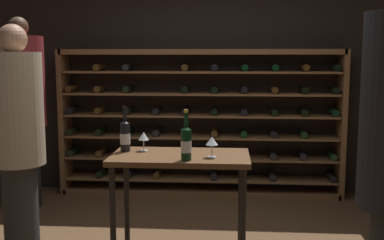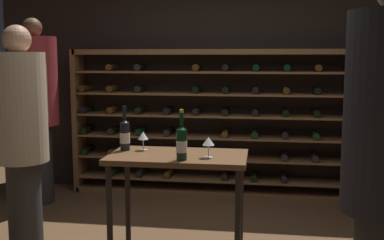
# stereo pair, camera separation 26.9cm
# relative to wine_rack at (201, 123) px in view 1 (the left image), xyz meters

# --- Properties ---
(back_wall) EXTENTS (5.48, 0.10, 2.86)m
(back_wall) POSITION_rel_wine_rack_xyz_m (0.10, 0.21, 0.58)
(back_wall) COLOR black
(back_wall) RESTS_ON ground
(wine_rack) EXTENTS (3.31, 0.32, 1.71)m
(wine_rack) POSITION_rel_wine_rack_xyz_m (0.00, 0.00, 0.00)
(wine_rack) COLOR brown
(wine_rack) RESTS_ON ground
(tasting_table) EXTENTS (1.02, 0.57, 0.90)m
(tasting_table) POSITION_rel_wine_rack_xyz_m (-0.04, -2.03, -0.07)
(tasting_table) COLOR brown
(tasting_table) RESTS_ON ground
(person_guest_blue_shirt) EXTENTS (0.41, 0.41, 1.87)m
(person_guest_blue_shirt) POSITION_rel_wine_rack_xyz_m (-1.31, -1.97, 0.18)
(person_guest_blue_shirt) COLOR #2B2B2B
(person_guest_blue_shirt) RESTS_ON ground
(person_guest_khaki) EXTENTS (0.49, 0.50, 2.04)m
(person_guest_khaki) POSITION_rel_wine_rack_xyz_m (-1.88, -0.60, 0.28)
(person_guest_khaki) COLOR #2A2A2A
(person_guest_khaki) RESTS_ON ground
(wine_bottle_amber_reserve) EXTENTS (0.08, 0.08, 0.36)m
(wine_bottle_amber_reserve) POSITION_rel_wine_rack_xyz_m (0.02, -2.21, 0.18)
(wine_bottle_amber_reserve) COLOR black
(wine_bottle_amber_reserve) RESTS_ON tasting_table
(wine_bottle_black_capsule) EXTENTS (0.08, 0.08, 0.35)m
(wine_bottle_black_capsule) POSITION_rel_wine_rack_xyz_m (-0.47, -1.93, 0.18)
(wine_bottle_black_capsule) COLOR black
(wine_bottle_black_capsule) RESTS_ON tasting_table
(wine_glass_stemmed_right) EXTENTS (0.08, 0.08, 0.15)m
(wine_glass_stemmed_right) POSITION_rel_wine_rack_xyz_m (-0.33, -1.91, 0.16)
(wine_glass_stemmed_right) COLOR silver
(wine_glass_stemmed_right) RESTS_ON tasting_table
(wine_glass_stemmed_center) EXTENTS (0.09, 0.09, 0.15)m
(wine_glass_stemmed_center) POSITION_rel_wine_rack_xyz_m (0.20, -2.11, 0.17)
(wine_glass_stemmed_center) COLOR silver
(wine_glass_stemmed_center) RESTS_ON tasting_table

